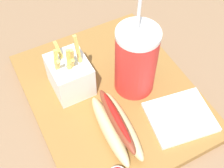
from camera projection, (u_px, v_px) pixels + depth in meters
The scene contains 6 objects.
ground_plane at pixel (112, 99), 0.73m from camera, with size 2.40×2.40×0.02m, color #8C6B4C.
food_tray at pixel (112, 94), 0.71m from camera, with size 0.43×0.36×0.02m, color olive.
soda_cup at pixel (136, 61), 0.65m from camera, with size 0.09×0.09×0.24m.
fries_basket at pixel (70, 75), 0.68m from camera, with size 0.10×0.08×0.15m.
hot_dog_1 at pixel (116, 126), 0.62m from camera, with size 0.18×0.07×0.06m.
napkin_stack at pixel (180, 117), 0.66m from camera, with size 0.11×0.13×0.01m, color white.
Camera 1 is at (-0.36, 0.19, 0.59)m, focal length 49.41 mm.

